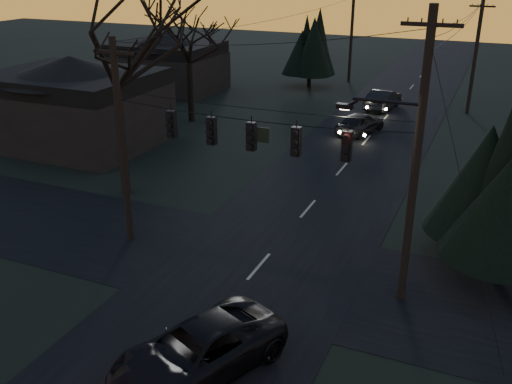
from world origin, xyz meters
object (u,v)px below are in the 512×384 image
at_px(sedan_oncoming_a, 360,123).
at_px(utility_pole_far_l, 349,82).
at_px(evergreen_right, 507,168).
at_px(utility_pole_far_r, 467,113).
at_px(utility_pole_right, 401,298).
at_px(utility_pole_left, 131,239).
at_px(suv_near, 198,351).
at_px(sedan_oncoming_b, 383,100).
at_px(bare_tree_left, 113,43).

bearing_deg(sedan_oncoming_a, utility_pole_far_l, -55.86).
height_order(evergreen_right, sedan_oncoming_a, evergreen_right).
bearing_deg(utility_pole_far_r, utility_pole_right, -90.00).
xyz_separation_m(utility_pole_left, evergreen_right, (14.29, 3.32, 4.23)).
bearing_deg(evergreen_right, utility_pole_left, -166.94).
bearing_deg(utility_pole_far_l, utility_pole_far_r, -34.82).
bearing_deg(suv_near, utility_pole_far_r, 105.96).
height_order(evergreen_right, sedan_oncoming_b, evergreen_right).
bearing_deg(bare_tree_left, utility_pole_far_l, 84.34).
distance_m(utility_pole_right, sedan_oncoming_a, 20.39).
xyz_separation_m(utility_pole_left, suv_near, (6.80, -6.31, 0.75)).
relative_size(utility_pole_left, sedan_oncoming_a, 1.98).
distance_m(bare_tree_left, evergreen_right, 17.78).
xyz_separation_m(utility_pole_left, utility_pole_far_l, (0.00, 36.00, 0.00)).
distance_m(utility_pole_far_r, bare_tree_left, 28.99).
bearing_deg(sedan_oncoming_a, utility_pole_left, 91.74).
relative_size(utility_pole_right, utility_pole_far_l, 1.25).
relative_size(evergreen_right, suv_near, 1.35).
bearing_deg(utility_pole_left, evergreen_right, 13.06).
height_order(suv_near, sedan_oncoming_a, suv_near).
relative_size(evergreen_right, sedan_oncoming_a, 1.69).
relative_size(bare_tree_left, evergreen_right, 1.48).
xyz_separation_m(utility_pole_right, utility_pole_left, (-11.50, 0.00, 0.00)).
bearing_deg(suv_near, utility_pole_right, 77.08).
relative_size(utility_pole_far_r, sedan_oncoming_a, 1.98).
xyz_separation_m(utility_pole_left, sedan_oncoming_b, (5.20, 26.76, 0.76)).
bearing_deg(utility_pole_far_r, suv_near, -97.80).
bearing_deg(utility_pole_far_l, sedan_oncoming_b, -60.63).
bearing_deg(suv_near, bare_tree_left, 157.33).
xyz_separation_m(bare_tree_left, evergreen_right, (17.45, -0.84, -3.31)).
xyz_separation_m(utility_pole_far_l, evergreen_right, (14.29, -32.68, 4.23)).
distance_m(utility_pole_far_l, bare_tree_left, 32.88).
distance_m(evergreen_right, suv_near, 12.68).
distance_m(utility_pole_far_r, sedan_oncoming_a, 10.70).
xyz_separation_m(suv_near, sedan_oncoming_b, (-1.60, 33.07, 0.01)).
bearing_deg(bare_tree_left, utility_pole_left, -52.78).
height_order(utility_pole_left, sedan_oncoming_a, utility_pole_left).
distance_m(utility_pole_left, suv_near, 9.31).
height_order(utility_pole_far_r, suv_near, utility_pole_far_r).
bearing_deg(evergreen_right, utility_pole_far_r, 96.45).
relative_size(suv_near, sedan_oncoming_b, 1.17).
height_order(utility_pole_far_l, sedan_oncoming_b, utility_pole_far_l).
bearing_deg(sedan_oncoming_b, utility_pole_left, 87.08).
bearing_deg(utility_pole_left, sedan_oncoming_b, 79.00).
distance_m(utility_pole_left, sedan_oncoming_a, 20.08).
bearing_deg(sedan_oncoming_b, bare_tree_left, 77.79).
xyz_separation_m(utility_pole_far_r, sedan_oncoming_a, (-6.30, -8.62, 0.73)).
xyz_separation_m(evergreen_right, sedan_oncoming_b, (-9.09, 23.45, -3.47)).
xyz_separation_m(utility_pole_far_l, sedan_oncoming_a, (5.20, -16.62, 0.73)).
xyz_separation_m(utility_pole_far_l, sedan_oncoming_b, (5.20, -9.24, 0.76)).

